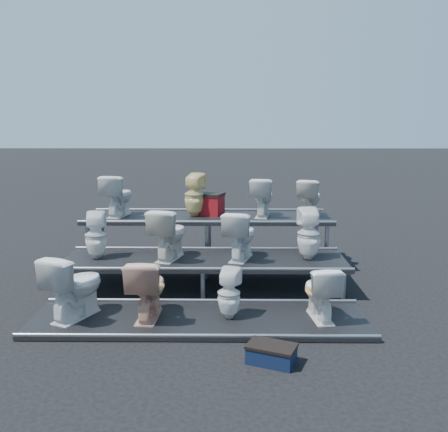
{
  "coord_description": "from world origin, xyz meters",
  "views": [
    {
      "loc": [
        0.37,
        -7.2,
        2.48
      ],
      "look_at": [
        0.29,
        0.1,
        1.09
      ],
      "focal_mm": 40.0,
      "sensor_mm": 36.0,
      "label": 1
    }
  ],
  "objects_px": {
    "toilet_0": "(75,286)",
    "toilet_3": "(320,292)",
    "toilet_7": "(309,234)",
    "toilet_9": "(194,195)",
    "toilet_5": "(169,233)",
    "toilet_1": "(147,288)",
    "toilet_2": "(229,293)",
    "toilet_11": "(310,198)",
    "toilet_4": "(96,235)",
    "toilet_8": "(118,195)",
    "toilet_10": "(262,197)",
    "toilet_6": "(241,235)",
    "step_stool": "(271,355)",
    "red_crate": "(209,205)"
  },
  "relations": [
    {
      "from": "toilet_11",
      "to": "red_crate",
      "type": "distance_m",
      "value": 1.76
    },
    {
      "from": "toilet_4",
      "to": "step_stool",
      "type": "height_order",
      "value": "toilet_4"
    },
    {
      "from": "toilet_10",
      "to": "toilet_3",
      "type": "bearing_deg",
      "value": 113.09
    },
    {
      "from": "red_crate",
      "to": "toilet_9",
      "type": "bearing_deg",
      "value": -133.3
    },
    {
      "from": "toilet_6",
      "to": "toilet_3",
      "type": "bearing_deg",
      "value": 143.13
    },
    {
      "from": "toilet_3",
      "to": "toilet_10",
      "type": "relative_size",
      "value": 1.03
    },
    {
      "from": "toilet_4",
      "to": "toilet_11",
      "type": "bearing_deg",
      "value": -166.59
    },
    {
      "from": "toilet_2",
      "to": "toilet_4",
      "type": "distance_m",
      "value": 2.41
    },
    {
      "from": "toilet_8",
      "to": "red_crate",
      "type": "distance_m",
      "value": 1.58
    },
    {
      "from": "toilet_5",
      "to": "toilet_10",
      "type": "height_order",
      "value": "toilet_10"
    },
    {
      "from": "toilet_6",
      "to": "toilet_4",
      "type": "bearing_deg",
      "value": 16.6
    },
    {
      "from": "toilet_2",
      "to": "toilet_6",
      "type": "xyz_separation_m",
      "value": [
        0.17,
        1.3,
        0.45
      ]
    },
    {
      "from": "toilet_4",
      "to": "toilet_10",
      "type": "relative_size",
      "value": 1.05
    },
    {
      "from": "toilet_4",
      "to": "toilet_9",
      "type": "xyz_separation_m",
      "value": [
        1.38,
        1.3,
        0.42
      ]
    },
    {
      "from": "toilet_2",
      "to": "toilet_11",
      "type": "bearing_deg",
      "value": -103.85
    },
    {
      "from": "toilet_5",
      "to": "toilet_2",
      "type": "bearing_deg",
      "value": 140.16
    },
    {
      "from": "toilet_9",
      "to": "red_crate",
      "type": "bearing_deg",
      "value": -131.91
    },
    {
      "from": "toilet_2",
      "to": "toilet_9",
      "type": "distance_m",
      "value": 2.8
    },
    {
      "from": "toilet_5",
      "to": "toilet_11",
      "type": "height_order",
      "value": "toilet_11"
    },
    {
      "from": "toilet_3",
      "to": "toilet_4",
      "type": "bearing_deg",
      "value": -29.6
    },
    {
      "from": "toilet_0",
      "to": "toilet_3",
      "type": "height_order",
      "value": "toilet_0"
    },
    {
      "from": "toilet_2",
      "to": "toilet_1",
      "type": "bearing_deg",
      "value": 14.24
    },
    {
      "from": "toilet_9",
      "to": "red_crate",
      "type": "relative_size",
      "value": 1.59
    },
    {
      "from": "toilet_11",
      "to": "step_stool",
      "type": "distance_m",
      "value": 3.95
    },
    {
      "from": "toilet_5",
      "to": "step_stool",
      "type": "height_order",
      "value": "toilet_5"
    },
    {
      "from": "toilet_2",
      "to": "step_stool",
      "type": "height_order",
      "value": "toilet_2"
    },
    {
      "from": "toilet_2",
      "to": "toilet_6",
      "type": "relative_size",
      "value": 0.87
    },
    {
      "from": "toilet_0",
      "to": "red_crate",
      "type": "relative_size",
      "value": 1.76
    },
    {
      "from": "toilet_9",
      "to": "toilet_10",
      "type": "distance_m",
      "value": 1.18
    },
    {
      "from": "toilet_0",
      "to": "toilet_1",
      "type": "height_order",
      "value": "toilet_0"
    },
    {
      "from": "toilet_4",
      "to": "toilet_11",
      "type": "distance_m",
      "value": 3.63
    },
    {
      "from": "toilet_2",
      "to": "toilet_3",
      "type": "xyz_separation_m",
      "value": [
        1.13,
        0.0,
        0.03
      ]
    },
    {
      "from": "toilet_11",
      "to": "toilet_4",
      "type": "bearing_deg",
      "value": 40.4
    },
    {
      "from": "toilet_6",
      "to": "red_crate",
      "type": "bearing_deg",
      "value": -53.18
    },
    {
      "from": "toilet_1",
      "to": "toilet_8",
      "type": "xyz_separation_m",
      "value": [
        -0.91,
        2.6,
        0.77
      ]
    },
    {
      "from": "toilet_6",
      "to": "toilet_9",
      "type": "xyz_separation_m",
      "value": [
        -0.77,
        1.3,
        0.41
      ]
    },
    {
      "from": "toilet_10",
      "to": "step_stool",
      "type": "relative_size",
      "value": 1.4
    },
    {
      "from": "toilet_8",
      "to": "toilet_5",
      "type": "bearing_deg",
      "value": 140.79
    },
    {
      "from": "toilet_2",
      "to": "toilet_9",
      "type": "bearing_deg",
      "value": -62.65
    },
    {
      "from": "toilet_4",
      "to": "toilet_9",
      "type": "bearing_deg",
      "value": -144.35
    },
    {
      "from": "toilet_7",
      "to": "toilet_9",
      "type": "distance_m",
      "value": 2.24
    },
    {
      "from": "toilet_7",
      "to": "toilet_2",
      "type": "bearing_deg",
      "value": 44.82
    },
    {
      "from": "toilet_0",
      "to": "toilet_6",
      "type": "bearing_deg",
      "value": -123.15
    },
    {
      "from": "toilet_5",
      "to": "toilet_1",
      "type": "bearing_deg",
      "value": 100.34
    },
    {
      "from": "toilet_0",
      "to": "toilet_11",
      "type": "bearing_deg",
      "value": -116.89
    },
    {
      "from": "toilet_2",
      "to": "toilet_7",
      "type": "bearing_deg",
      "value": -117.96
    },
    {
      "from": "toilet_1",
      "to": "toilet_5",
      "type": "bearing_deg",
      "value": -92.4
    },
    {
      "from": "toilet_1",
      "to": "toilet_9",
      "type": "distance_m",
      "value": 2.75
    },
    {
      "from": "toilet_0",
      "to": "toilet_7",
      "type": "xyz_separation_m",
      "value": [
        3.1,
        1.3,
        0.37
      ]
    },
    {
      "from": "toilet_10",
      "to": "toilet_8",
      "type": "bearing_deg",
      "value": 10.9
    }
  ]
}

